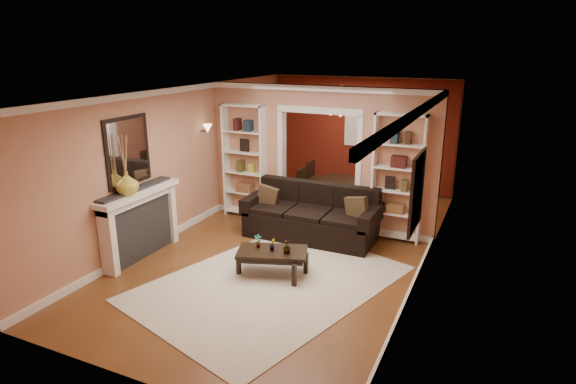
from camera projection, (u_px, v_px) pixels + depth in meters
The scene contains 30 objects.
floor at pixel (294, 245), 8.56m from camera, with size 8.00×8.00×0.00m, color brown.
ceiling at pixel (295, 91), 7.77m from camera, with size 8.00×8.00×0.00m, color white.
wall_back at pixel (361, 134), 11.65m from camera, with size 8.00×8.00×0.00m, color tan.
wall_front at pixel (129, 265), 4.69m from camera, with size 8.00×8.00×0.00m, color tan.
wall_left at pixel (185, 159), 9.06m from camera, with size 8.00×8.00×0.00m, color tan.
wall_right at pixel (430, 187), 7.27m from camera, with size 8.00×8.00×0.00m, color tan.
partition_wall at pixel (320, 157), 9.21m from camera, with size 4.50×0.15×2.70m, color tan.
red_back_panel at pixel (361, 135), 11.63m from camera, with size 4.44×0.04×2.64m, color maroon.
dining_window at pixel (361, 126), 11.53m from camera, with size 0.78×0.03×0.98m, color #8CA5CC.
area_rug at pixel (271, 283), 7.18m from camera, with size 2.73×3.82×0.01m, color beige.
sofa at pixel (311, 213), 8.76m from camera, with size 2.45×1.06×0.96m, color black.
pillow_left at pixel (268, 198), 9.04m from camera, with size 0.38×0.11×0.38m, color #4F3B22.
pillow_right at pixel (357, 210), 8.34m from camera, with size 0.41×0.12×0.41m, color #4F3B22.
coffee_table at pixel (272, 262), 7.41m from camera, with size 1.06×0.57×0.40m, color black.
plant_left at pixel (258, 241), 7.42m from camera, with size 0.11×0.08×0.22m, color #336626.
plant_center at pixel (272, 245), 7.33m from camera, with size 0.10×0.08×0.19m, color #336626.
plant_right at pixel (287, 246), 7.22m from camera, with size 0.12×0.12×0.22m, color #336626.
bookshelf_left at pixel (245, 161), 9.74m from camera, with size 0.90×0.30×2.30m, color white.
bookshelf_right at pixel (398, 178), 8.51m from camera, with size 0.90×0.30×2.30m, color white.
fireplace at pixel (142, 224), 7.92m from camera, with size 0.32×1.70×1.16m, color white.
vase at pixel (127, 183), 7.49m from camera, with size 0.36×0.36×0.38m, color gold.
mirror at pixel (128, 151), 7.62m from camera, with size 0.03×0.95×1.10m, color silver.
wall_sconce at pixel (205, 130), 9.36m from camera, with size 0.18×0.18×0.22m, color #FFE0A5.
framed_art at pixel (416, 192), 6.36m from camera, with size 0.04×0.85×1.05m, color black.
dining_table at pixel (338, 193), 10.72m from camera, with size 0.81×1.44×0.51m, color black.
dining_chair_nw at pixel (310, 187), 10.63m from camera, with size 0.41×0.41×0.82m, color black.
dining_chair_ne at pixel (358, 192), 10.18m from camera, with size 0.43×0.43×0.86m, color black.
dining_chair_sw at pixel (320, 179), 11.14m from camera, with size 0.43×0.43×0.87m, color black.
dining_chair_se at pixel (366, 183), 10.70m from camera, with size 0.46×0.46×0.94m, color black.
chandelier at pixel (345, 113), 10.32m from camera, with size 0.50×0.50×0.30m, color #3D291C.
Camera 1 is at (3.19, -7.24, 3.41)m, focal length 30.00 mm.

